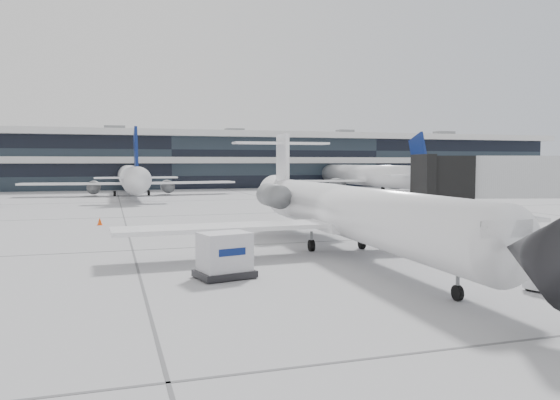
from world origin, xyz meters
name	(u,v)px	position (x,y,z in m)	size (l,w,h in m)	color
ground	(295,243)	(0.00, 0.00, 0.00)	(220.00, 220.00, 0.00)	#949497
terminal	(166,163)	(0.00, 82.00, 5.00)	(170.00, 22.00, 10.00)	black
bg_jet_center	(131,195)	(-8.00, 55.00, 0.00)	(32.00, 40.00, 9.60)	white
bg_jet_right	(365,191)	(32.00, 55.00, 0.00)	(32.00, 40.00, 9.60)	white
regional_jet	(345,209)	(1.37, -4.65, 2.49)	(25.38, 31.60, 7.31)	white
baggage_tug	(553,278)	(5.38, -15.64, 0.58)	(1.73, 2.30, 1.30)	silver
cargo_uld	(224,256)	(-6.40, -9.01, 1.00)	(2.78, 2.32, 1.99)	black
traffic_cone	(100,222)	(-12.03, 13.97, 0.30)	(0.49, 0.49, 0.63)	#FA4C0D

